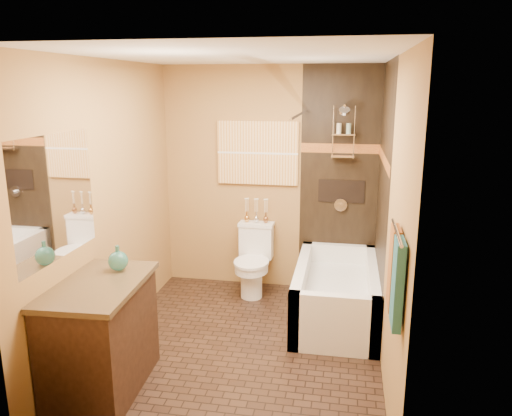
% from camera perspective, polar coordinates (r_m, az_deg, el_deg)
% --- Properties ---
extents(floor, '(3.00, 3.00, 0.00)m').
position_cam_1_polar(floor, '(4.63, -1.55, -15.67)').
color(floor, black).
rests_on(floor, ground).
extents(wall_left, '(0.02, 3.00, 2.50)m').
position_cam_1_polar(wall_left, '(4.55, -16.60, 0.20)').
color(wall_left, olive).
rests_on(wall_left, floor).
extents(wall_right, '(0.02, 3.00, 2.50)m').
position_cam_1_polar(wall_right, '(4.08, 15.05, -1.23)').
color(wall_right, olive).
rests_on(wall_right, floor).
extents(wall_back, '(2.40, 0.02, 2.50)m').
position_cam_1_polar(wall_back, '(5.60, 1.54, 3.26)').
color(wall_back, olive).
rests_on(wall_back, floor).
extents(wall_front, '(2.40, 0.02, 2.50)m').
position_cam_1_polar(wall_front, '(2.78, -8.18, -8.07)').
color(wall_front, olive).
rests_on(wall_front, floor).
extents(ceiling, '(3.00, 3.00, 0.00)m').
position_cam_1_polar(ceiling, '(4.03, -1.79, 16.99)').
color(ceiling, silver).
rests_on(ceiling, wall_back).
extents(alcove_tile_back, '(0.85, 0.01, 2.50)m').
position_cam_1_polar(alcove_tile_back, '(5.52, 9.50, 2.93)').
color(alcove_tile_back, black).
rests_on(alcove_tile_back, wall_back).
extents(alcove_tile_right, '(0.01, 1.50, 2.50)m').
position_cam_1_polar(alcove_tile_right, '(4.81, 14.25, 1.07)').
color(alcove_tile_right, black).
rests_on(alcove_tile_right, wall_right).
extents(mosaic_band_back, '(0.85, 0.01, 0.10)m').
position_cam_1_polar(mosaic_band_back, '(5.45, 9.66, 6.73)').
color(mosaic_band_back, brown).
rests_on(mosaic_band_back, alcove_tile_back).
extents(mosaic_band_right, '(0.01, 1.50, 0.10)m').
position_cam_1_polar(mosaic_band_right, '(4.74, 14.39, 5.44)').
color(mosaic_band_right, brown).
rests_on(mosaic_band_right, alcove_tile_right).
extents(alcove_niche, '(0.50, 0.01, 0.25)m').
position_cam_1_polar(alcove_niche, '(5.53, 9.72, 1.89)').
color(alcove_niche, black).
rests_on(alcove_niche, alcove_tile_back).
extents(shower_fixtures, '(0.24, 0.33, 1.16)m').
position_cam_1_polar(shower_fixtures, '(5.35, 9.93, 7.07)').
color(shower_fixtures, silver).
rests_on(shower_fixtures, floor).
extents(curtain_rod, '(0.03, 1.55, 0.03)m').
position_cam_1_polar(curtain_rod, '(4.71, 5.06, 10.66)').
color(curtain_rod, silver).
rests_on(curtain_rod, wall_back).
extents(towel_bar, '(0.02, 0.55, 0.02)m').
position_cam_1_polar(towel_bar, '(3.02, 15.81, -2.64)').
color(towel_bar, silver).
rests_on(towel_bar, wall_right).
extents(towel_teal, '(0.05, 0.22, 0.52)m').
position_cam_1_polar(towel_teal, '(2.98, 15.88, -8.34)').
color(towel_teal, '#1E5164').
rests_on(towel_teal, towel_bar).
extents(towel_rust, '(0.05, 0.22, 0.52)m').
position_cam_1_polar(towel_rust, '(3.23, 15.47, -6.61)').
color(towel_rust, brown).
rests_on(towel_rust, towel_bar).
extents(sunset_painting, '(0.90, 0.04, 0.70)m').
position_cam_1_polar(sunset_painting, '(5.54, 0.19, 6.31)').
color(sunset_painting, orange).
rests_on(sunset_painting, wall_back).
extents(vanity_mirror, '(0.01, 1.00, 0.90)m').
position_cam_1_polar(vanity_mirror, '(3.83, -21.91, 1.11)').
color(vanity_mirror, white).
rests_on(vanity_mirror, wall_left).
extents(bathtub, '(0.80, 1.50, 0.55)m').
position_cam_1_polar(bathtub, '(5.12, 9.15, -10.04)').
color(bathtub, white).
rests_on(bathtub, floor).
extents(toilet, '(0.40, 0.58, 0.77)m').
position_cam_1_polar(toilet, '(5.57, -0.29, -5.94)').
color(toilet, white).
rests_on(toilet, floor).
extents(vanity, '(0.65, 1.01, 0.87)m').
position_cam_1_polar(vanity, '(4.06, -17.27, -13.80)').
color(vanity, black).
rests_on(vanity, floor).
extents(teal_bottle, '(0.19, 0.19, 0.25)m').
position_cam_1_polar(teal_bottle, '(4.04, -15.51, -5.55)').
color(teal_bottle, '#267264').
rests_on(teal_bottle, vanity).
extents(bud_vases, '(0.27, 0.06, 0.27)m').
position_cam_1_polar(bud_vases, '(5.58, 0.03, -0.22)').
color(bud_vases, gold).
rests_on(bud_vases, toilet).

